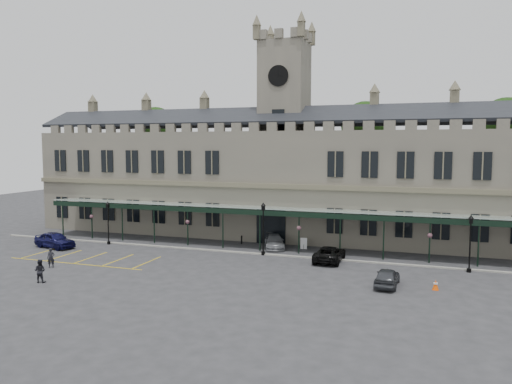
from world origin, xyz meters
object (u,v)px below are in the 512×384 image
(car_van, at_px, (329,254))
(car_taxi, at_px, (274,241))
(person_a, at_px, (51,258))
(lamp_post_mid, at_px, (263,224))
(clock_tower, at_px, (284,122))
(traffic_cone, at_px, (436,285))
(car_left_a, at_px, (55,240))
(lamp_post_left, at_px, (108,219))
(sign_board, at_px, (304,244))
(person_b, at_px, (40,271))
(car_right_a, at_px, (387,277))
(lamp_post_right, at_px, (470,238))
(station_building, at_px, (284,180))

(car_van, bearing_deg, car_taxi, -31.77)
(person_a, bearing_deg, car_taxi, 8.25)
(lamp_post_mid, bearing_deg, clock_tower, 95.05)
(traffic_cone, xyz_separation_m, car_left_a, (-36.80, 3.08, 0.45))
(lamp_post_left, bearing_deg, clock_tower, 34.08)
(sign_board, height_order, person_b, person_b)
(car_taxi, distance_m, car_right_a, 15.98)
(traffic_cone, height_order, car_van, car_van)
(lamp_post_right, height_order, car_left_a, lamp_post_right)
(station_building, xyz_separation_m, lamp_post_right, (19.13, -11.10, -3.61))
(clock_tower, height_order, lamp_post_left, clock_tower)
(car_left_a, bearing_deg, person_a, -127.96)
(clock_tower, height_order, car_right_a, clock_tower)
(clock_tower, bearing_deg, lamp_post_right, -30.30)
(station_building, xyz_separation_m, traffic_cone, (16.43, -17.36, -6.10))
(car_right_a, distance_m, person_b, 26.44)
(station_building, relative_size, car_left_a, 12.53)
(clock_tower, height_order, person_a, clock_tower)
(sign_board, xyz_separation_m, car_left_a, (-24.33, -7.73, 0.26))
(station_building, xyz_separation_m, clock_tower, (0.00, 0.09, 6.64))
(lamp_post_right, height_order, car_van, lamp_post_right)
(lamp_post_mid, bearing_deg, person_a, -145.95)
(car_right_a, xyz_separation_m, person_a, (-27.81, -3.63, 0.16))
(lamp_post_right, relative_size, car_van, 0.96)
(car_van, height_order, car_right_a, car_van)
(person_a, bearing_deg, car_van, -9.23)
(traffic_cone, distance_m, sign_board, 16.50)
(traffic_cone, bearing_deg, person_b, -164.75)
(lamp_post_right, height_order, car_right_a, lamp_post_right)
(lamp_post_mid, height_order, car_left_a, lamp_post_mid)
(lamp_post_left, bearing_deg, car_right_a, -12.71)
(clock_tower, xyz_separation_m, lamp_post_mid, (0.94, -10.58, -10.10))
(traffic_cone, height_order, car_taxi, car_taxi)
(car_left_a, xyz_separation_m, car_right_a, (33.36, -3.23, -0.13))
(traffic_cone, relative_size, sign_board, 0.66)
(lamp_post_mid, height_order, lamp_post_right, lamp_post_mid)
(lamp_post_left, relative_size, car_van, 0.91)
(station_building, relative_size, traffic_cone, 79.98)
(station_building, xyz_separation_m, car_left_a, (-20.36, -14.27, -5.65))
(lamp_post_right, bearing_deg, traffic_cone, -113.32)
(lamp_post_mid, relative_size, person_a, 3.00)
(sign_board, distance_m, person_a, 23.78)
(clock_tower, xyz_separation_m, lamp_post_right, (19.13, -11.18, -10.25))
(clock_tower, relative_size, lamp_post_mid, 4.87)
(station_building, bearing_deg, lamp_post_mid, -84.90)
(lamp_post_left, relative_size, lamp_post_right, 0.95)
(lamp_post_mid, bearing_deg, car_right_a, -30.17)
(clock_tower, xyz_separation_m, car_right_a, (13.00, -17.59, -12.42))
(car_left_a, bearing_deg, car_van, -70.29)
(station_building, distance_m, lamp_post_mid, 11.09)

